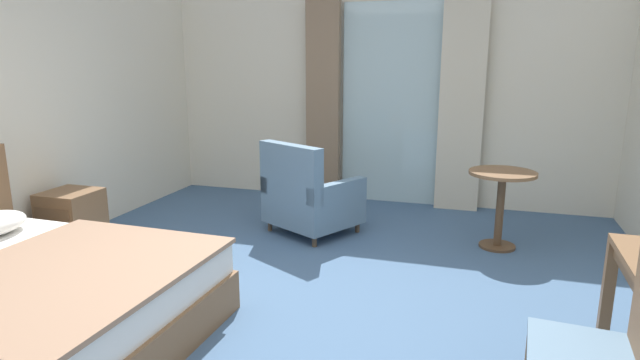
# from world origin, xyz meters

# --- Properties ---
(ground) EXTENTS (5.75, 6.80, 0.10)m
(ground) POSITION_xyz_m (0.00, 0.00, -0.05)
(ground) COLOR #426084
(wall_back) EXTENTS (5.35, 0.12, 2.60)m
(wall_back) POSITION_xyz_m (0.00, 3.14, 1.30)
(wall_back) COLOR silver
(wall_back) RESTS_ON ground
(balcony_glass_door) EXTENTS (1.13, 0.02, 2.29)m
(balcony_glass_door) POSITION_xyz_m (0.13, 3.06, 1.14)
(balcony_glass_door) COLOR silver
(balcony_glass_door) RESTS_ON ground
(curtain_panel_left) EXTENTS (0.40, 0.10, 2.35)m
(curtain_panel_left) POSITION_xyz_m (-0.66, 2.96, 1.17)
(curtain_panel_left) COLOR #897056
(curtain_panel_left) RESTS_ON ground
(curtain_panel_right) EXTENTS (0.47, 0.10, 2.35)m
(curtain_panel_right) POSITION_xyz_m (0.92, 2.96, 1.17)
(curtain_panel_right) COLOR beige
(curtain_panel_right) RESTS_ON ground
(bed) EXTENTS (2.05, 1.66, 1.03)m
(bed) POSITION_xyz_m (-1.44, -0.75, 0.27)
(bed) COLOR brown
(bed) RESTS_ON ground
(nightstand) EXTENTS (0.42, 0.44, 0.54)m
(nightstand) POSITION_xyz_m (-2.25, 0.60, 0.27)
(nightstand) COLOR brown
(nightstand) RESTS_ON ground
(desk_chair) EXTENTS (0.48, 0.46, 0.96)m
(desk_chair) POSITION_xyz_m (1.70, -0.73, 0.53)
(desk_chair) COLOR slate
(desk_chair) RESTS_ON ground
(armchair_by_window) EXTENTS (1.00, 0.98, 0.90)m
(armchair_by_window) POSITION_xyz_m (-0.41, 1.66, 0.35)
(armchair_by_window) COLOR slate
(armchair_by_window) RESTS_ON ground
(round_cafe_table) EXTENTS (0.58, 0.58, 0.70)m
(round_cafe_table) POSITION_xyz_m (1.35, 1.79, 0.51)
(round_cafe_table) COLOR brown
(round_cafe_table) RESTS_ON ground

